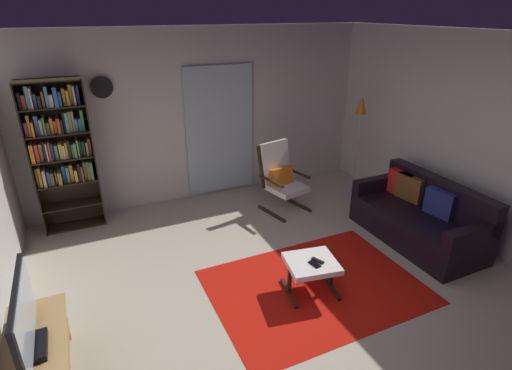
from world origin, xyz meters
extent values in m
plane|color=#BCB29A|center=(0.00, 0.00, 0.00)|extent=(7.02, 7.02, 0.00)
cube|color=beige|center=(0.00, 2.90, 1.30)|extent=(5.60, 0.06, 2.60)
cube|color=beige|center=(2.70, 0.00, 1.30)|extent=(0.06, 6.00, 2.60)
cube|color=silver|center=(0.26, 2.83, 1.05)|extent=(1.10, 0.01, 2.00)
cube|color=red|center=(0.31, 0.03, 0.00)|extent=(2.26, 1.66, 0.01)
cube|color=tan|center=(-2.36, -0.23, 0.47)|extent=(0.46, 1.25, 0.02)
cylinder|color=tan|center=(-2.18, 0.34, 0.23)|extent=(0.05, 0.05, 0.46)
cylinder|color=tan|center=(-2.54, 0.34, 0.23)|extent=(0.05, 0.05, 0.46)
cube|color=black|center=(-2.36, -0.23, 0.51)|extent=(0.20, 0.32, 0.05)
cube|color=black|center=(-2.36, -0.23, 0.80)|extent=(0.04, 0.94, 0.52)
cube|color=silver|center=(-2.34, -0.23, 0.80)|extent=(0.01, 0.88, 0.47)
cube|color=black|center=(-2.40, 2.60, 1.02)|extent=(0.02, 0.30, 2.03)
cube|color=black|center=(-1.63, 2.60, 1.02)|extent=(0.02, 0.30, 2.03)
cube|color=black|center=(-2.02, 2.74, 1.02)|extent=(0.78, 0.02, 2.03)
cube|color=black|center=(-2.02, 2.60, 0.02)|extent=(0.75, 0.28, 0.02)
cube|color=black|center=(-2.02, 2.60, 0.34)|extent=(0.75, 0.28, 0.02)
cube|color=black|center=(-2.02, 2.60, 0.68)|extent=(0.75, 0.28, 0.02)
cube|color=black|center=(-2.02, 2.60, 1.02)|extent=(0.75, 0.28, 0.02)
cube|color=black|center=(-2.02, 2.60, 1.36)|extent=(0.75, 0.28, 0.02)
cube|color=black|center=(-2.02, 2.60, 1.69)|extent=(0.75, 0.28, 0.02)
cube|color=black|center=(-2.02, 2.60, 2.02)|extent=(0.75, 0.28, 0.02)
cube|color=olive|center=(-2.36, 2.58, 0.81)|extent=(0.02, 0.11, 0.25)
cube|color=orange|center=(-2.33, 2.61, 0.82)|extent=(0.03, 0.22, 0.26)
cube|color=beige|center=(-2.28, 2.59, 0.80)|extent=(0.04, 0.23, 0.22)
cube|color=#3B60B7|center=(-2.23, 2.60, 0.78)|extent=(0.03, 0.18, 0.20)
cube|color=brown|center=(-2.19, 2.61, 0.77)|extent=(0.04, 0.20, 0.17)
cube|color=#929C3A|center=(-2.14, 2.60, 0.76)|extent=(0.02, 0.12, 0.16)
cube|color=olive|center=(-2.10, 2.59, 0.77)|extent=(0.04, 0.23, 0.17)
cube|color=#2B61A9|center=(-2.05, 2.62, 0.80)|extent=(0.04, 0.13, 0.23)
cube|color=teal|center=(-2.00, 2.59, 0.79)|extent=(0.04, 0.12, 0.21)
cube|color=orange|center=(-1.95, 2.60, 0.80)|extent=(0.04, 0.11, 0.23)
cube|color=gold|center=(-1.90, 2.62, 0.77)|extent=(0.04, 0.24, 0.16)
cube|color=black|center=(-1.86, 2.60, 0.81)|extent=(0.03, 0.24, 0.25)
cube|color=red|center=(-1.82, 2.59, 0.79)|extent=(0.02, 0.20, 0.21)
cube|color=#3B874C|center=(-1.78, 2.60, 0.81)|extent=(0.04, 0.16, 0.25)
cube|color=brown|center=(-1.74, 2.60, 0.82)|extent=(0.03, 0.20, 0.26)
cube|color=#44854C|center=(-1.70, 2.59, 0.81)|extent=(0.03, 0.20, 0.25)
cube|color=orange|center=(-2.35, 2.59, 1.15)|extent=(0.04, 0.22, 0.24)
cube|color=#D43A3A|center=(-2.30, 2.60, 1.14)|extent=(0.04, 0.20, 0.23)
cube|color=gold|center=(-2.25, 2.61, 1.14)|extent=(0.04, 0.12, 0.22)
cube|color=#1A1F33|center=(-2.21, 2.59, 1.15)|extent=(0.03, 0.13, 0.25)
cube|color=beige|center=(-2.18, 2.58, 1.14)|extent=(0.02, 0.20, 0.23)
cube|color=#CF3839|center=(-2.15, 2.59, 1.15)|extent=(0.02, 0.22, 0.25)
cube|color=#2C6BB7|center=(-2.12, 2.59, 1.13)|extent=(0.02, 0.13, 0.22)
cube|color=teal|center=(-2.08, 2.59, 1.12)|extent=(0.04, 0.12, 0.19)
cube|color=gold|center=(-2.03, 2.58, 1.13)|extent=(0.04, 0.14, 0.20)
cube|color=beige|center=(-1.99, 2.62, 1.12)|extent=(0.03, 0.23, 0.18)
cube|color=orange|center=(-1.96, 2.60, 1.13)|extent=(0.03, 0.18, 0.21)
cube|color=#221E30|center=(-1.92, 2.58, 1.14)|extent=(0.03, 0.17, 0.24)
cube|color=olive|center=(-1.89, 2.60, 1.11)|extent=(0.03, 0.16, 0.18)
cube|color=teal|center=(-1.85, 2.59, 1.12)|extent=(0.03, 0.21, 0.20)
cube|color=olive|center=(-1.82, 2.62, 1.14)|extent=(0.02, 0.23, 0.23)
cube|color=#357948|center=(-1.79, 2.60, 1.12)|extent=(0.02, 0.11, 0.20)
cube|color=#162E29|center=(-1.75, 2.58, 1.12)|extent=(0.04, 0.14, 0.20)
cube|color=#A08937|center=(-1.71, 2.60, 1.12)|extent=(0.03, 0.18, 0.18)
cube|color=brown|center=(-1.68, 2.61, 1.13)|extent=(0.03, 0.15, 0.22)
cube|color=purple|center=(-2.36, 2.61, 1.45)|extent=(0.04, 0.18, 0.18)
cube|color=orange|center=(-2.32, 2.61, 1.50)|extent=(0.03, 0.16, 0.26)
cube|color=orange|center=(-2.28, 2.59, 1.45)|extent=(0.02, 0.24, 0.18)
cube|color=#3F60A8|center=(-2.23, 2.60, 1.48)|extent=(0.04, 0.13, 0.24)
cube|color=beige|center=(-2.19, 2.61, 1.46)|extent=(0.03, 0.15, 0.19)
cube|color=#308C49|center=(-2.15, 2.59, 1.48)|extent=(0.02, 0.21, 0.23)
cube|color=brown|center=(-2.11, 2.59, 1.44)|extent=(0.03, 0.17, 0.16)
cube|color=orange|center=(-2.07, 2.62, 1.46)|extent=(0.04, 0.17, 0.20)
cube|color=orange|center=(-2.03, 2.60, 1.44)|extent=(0.04, 0.10, 0.16)
cube|color=#C63B30|center=(-1.99, 2.60, 1.46)|extent=(0.04, 0.23, 0.20)
cube|color=#302C24|center=(-1.96, 2.58, 1.45)|extent=(0.02, 0.17, 0.18)
cube|color=black|center=(-1.92, 2.60, 1.49)|extent=(0.02, 0.16, 0.26)
cube|color=#5995A0|center=(-1.89, 2.59, 1.49)|extent=(0.04, 0.18, 0.25)
cube|color=#9A953B|center=(-1.85, 2.62, 1.49)|extent=(0.03, 0.19, 0.26)
cube|color=beige|center=(-1.82, 2.61, 1.49)|extent=(0.03, 0.13, 0.26)
cube|color=#599A8D|center=(-1.79, 2.60, 1.44)|extent=(0.03, 0.11, 0.16)
cube|color=#356DB6|center=(-1.74, 2.62, 1.44)|extent=(0.03, 0.16, 0.16)
cube|color=#36863B|center=(-1.71, 2.60, 1.50)|extent=(0.04, 0.13, 0.27)
cube|color=#182C29|center=(-2.36, 2.58, 1.80)|extent=(0.04, 0.11, 0.20)
cube|color=red|center=(-2.31, 2.60, 1.79)|extent=(0.04, 0.17, 0.17)
cube|color=teal|center=(-2.26, 2.61, 1.84)|extent=(0.04, 0.21, 0.27)
cube|color=beige|center=(-2.23, 2.59, 1.83)|extent=(0.02, 0.21, 0.25)
cube|color=teal|center=(-2.19, 2.62, 1.79)|extent=(0.04, 0.17, 0.17)
cube|color=black|center=(-2.15, 2.59, 1.78)|extent=(0.03, 0.22, 0.15)
cube|color=brown|center=(-2.10, 2.61, 1.80)|extent=(0.03, 0.23, 0.20)
cube|color=teal|center=(-2.06, 2.59, 1.83)|extent=(0.04, 0.19, 0.25)
cube|color=beige|center=(-2.01, 2.59, 1.78)|extent=(0.04, 0.20, 0.16)
cube|color=#365CAD|center=(-1.96, 2.58, 1.82)|extent=(0.04, 0.23, 0.24)
cube|color=#2D67B6|center=(-1.92, 2.60, 1.79)|extent=(0.03, 0.23, 0.18)
cube|color=gold|center=(-1.87, 2.61, 1.81)|extent=(0.04, 0.14, 0.21)
cube|color=orange|center=(-1.83, 2.60, 1.80)|extent=(0.03, 0.19, 0.19)
cube|color=gold|center=(-1.79, 2.62, 1.83)|extent=(0.04, 0.11, 0.25)
cube|color=beige|center=(-1.75, 2.61, 1.82)|extent=(0.02, 0.21, 0.24)
cube|color=#3254B3|center=(-1.71, 2.60, 1.82)|extent=(0.03, 0.11, 0.23)
cube|color=black|center=(2.03, 0.32, 0.20)|extent=(0.82, 1.71, 0.40)
cube|color=black|center=(2.35, 0.32, 0.60)|extent=(0.18, 1.71, 0.41)
cube|color=black|center=(2.03, -0.46, 0.50)|extent=(0.82, 0.14, 0.20)
cube|color=black|center=(2.03, 1.11, 0.50)|extent=(0.82, 0.14, 0.20)
cube|color=navy|center=(2.22, 0.18, 0.57)|extent=(0.19, 0.40, 0.34)
cube|color=brown|center=(2.22, 0.69, 0.57)|extent=(0.20, 0.40, 0.34)
cube|color=red|center=(2.22, 0.87, 0.57)|extent=(0.18, 0.39, 0.34)
cube|color=black|center=(1.14, 1.85, 0.02)|extent=(0.17, 0.59, 0.04)
cube|color=black|center=(1.08, 2.10, 0.68)|extent=(0.08, 0.18, 0.63)
cube|color=black|center=(1.13, 1.87, 0.54)|extent=(0.15, 0.52, 0.03)
cube|color=black|center=(0.63, 1.73, 0.02)|extent=(0.17, 0.59, 0.04)
cube|color=black|center=(0.57, 1.99, 0.68)|extent=(0.08, 0.18, 0.63)
cube|color=black|center=(0.62, 1.75, 0.54)|extent=(0.15, 0.52, 0.03)
cube|color=white|center=(0.89, 1.77, 0.38)|extent=(0.58, 0.61, 0.08)
cube|color=white|center=(0.83, 2.03, 0.72)|extent=(0.51, 0.29, 0.60)
cube|color=orange|center=(0.86, 1.87, 0.50)|extent=(0.40, 0.27, 0.34)
cube|color=white|center=(0.22, 0.00, 0.36)|extent=(0.60, 0.57, 0.06)
cube|color=black|center=(-0.02, 0.04, 0.02)|extent=(0.13, 0.48, 0.04)
cube|color=black|center=(-0.02, 0.04, 0.18)|extent=(0.04, 0.04, 0.33)
cube|color=black|center=(0.45, -0.04, 0.02)|extent=(0.13, 0.48, 0.04)
cube|color=black|center=(0.45, -0.04, 0.18)|extent=(0.04, 0.04, 0.33)
cube|color=black|center=(0.27, -0.03, 0.40)|extent=(0.10, 0.15, 0.02)
cube|color=black|center=(0.21, -0.07, 0.39)|extent=(0.09, 0.15, 0.01)
cylinder|color=#A5A5AD|center=(2.19, 1.85, 0.01)|extent=(0.22, 0.22, 0.02)
cylinder|color=#B2B2B7|center=(2.19, 1.85, 0.68)|extent=(0.02, 0.02, 1.33)
cone|color=orange|center=(2.19, 1.85, 1.48)|extent=(0.17, 0.17, 0.26)
cylinder|color=silver|center=(-1.39, 2.83, 1.85)|extent=(0.28, 0.02, 0.28)
cylinder|color=black|center=(-1.39, 2.82, 1.85)|extent=(0.29, 0.01, 0.29)
camera|label=1|loc=(-1.79, -2.95, 2.82)|focal=28.13mm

